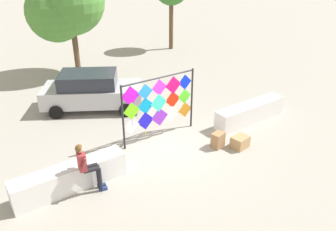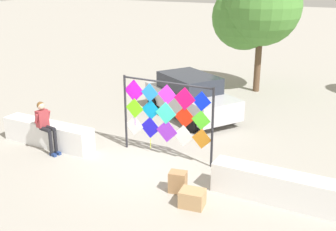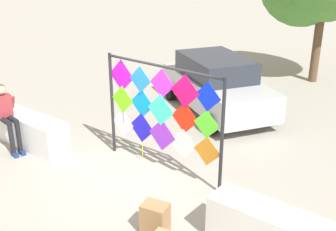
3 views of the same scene
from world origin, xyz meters
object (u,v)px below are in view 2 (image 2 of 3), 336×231
(parked_car, at_px, (191,96))
(cardboard_box_large, at_px, (192,198))
(cardboard_box_small, at_px, (178,182))
(tree_broadleaf, at_px, (255,9))
(seated_vendor, at_px, (45,123))
(kite_display_rack, at_px, (166,112))

(parked_car, xyz_separation_m, cardboard_box_large, (2.87, -5.96, -0.61))
(cardboard_box_large, height_order, cardboard_box_small, cardboard_box_small)
(tree_broadleaf, bearing_deg, cardboard_box_large, -79.49)
(seated_vendor, relative_size, cardboard_box_large, 2.78)
(seated_vendor, xyz_separation_m, tree_broadleaf, (3.30, 10.00, 2.75))
(parked_car, distance_m, cardboard_box_large, 6.65)
(kite_display_rack, bearing_deg, parked_car, 104.34)
(seated_vendor, relative_size, tree_broadleaf, 0.29)
(parked_car, relative_size, tree_broadleaf, 0.80)
(seated_vendor, bearing_deg, tree_broadleaf, 71.74)
(cardboard_box_large, xyz_separation_m, cardboard_box_small, (-0.62, 0.46, 0.07))
(cardboard_box_large, relative_size, cardboard_box_small, 1.06)
(cardboard_box_small, xyz_separation_m, tree_broadleaf, (-1.37, 10.27, 3.44))
(tree_broadleaf, bearing_deg, parked_car, -100.45)
(parked_car, xyz_separation_m, tree_broadleaf, (0.88, 4.77, 2.89))
(seated_vendor, xyz_separation_m, cardboard_box_large, (5.29, -0.74, -0.76))
(cardboard_box_large, xyz_separation_m, tree_broadleaf, (-1.99, 10.73, 3.50))
(seated_vendor, xyz_separation_m, parked_car, (2.42, 5.23, -0.15))
(tree_broadleaf, bearing_deg, cardboard_box_small, -82.42)
(seated_vendor, xyz_separation_m, cardboard_box_small, (4.66, -0.28, -0.69))
(cardboard_box_small, bearing_deg, cardboard_box_large, -36.37)
(parked_car, relative_size, cardboard_box_small, 8.15)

